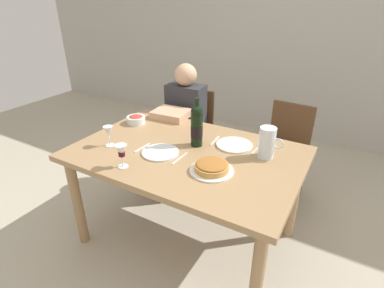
{
  "coord_description": "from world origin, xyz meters",
  "views": [
    {
      "loc": [
        0.92,
        -1.52,
        1.7
      ],
      "look_at": [
        0.0,
        0.07,
        0.79
      ],
      "focal_mm": 28.18,
      "sensor_mm": 36.0,
      "label": 1
    }
  ],
  "objects_px": {
    "water_pitcher": "(267,144)",
    "baked_tart": "(212,167)",
    "wine_glass_right_diner": "(121,152)",
    "dinner_plate_right_setting": "(234,145)",
    "diner_left": "(180,126)",
    "salad_bowl": "(136,119)",
    "dining_table": "(187,163)",
    "chair_right": "(285,148)",
    "wine_glass_left_diner": "(108,132)",
    "wine_bottle": "(197,126)",
    "chair_left": "(192,129)",
    "dinner_plate_left_setting": "(160,152)"
  },
  "relations": [
    {
      "from": "wine_glass_right_diner",
      "to": "dinner_plate_right_setting",
      "type": "height_order",
      "value": "wine_glass_right_diner"
    },
    {
      "from": "dining_table",
      "to": "baked_tart",
      "type": "bearing_deg",
      "value": -29.24
    },
    {
      "from": "wine_glass_right_diner",
      "to": "diner_left",
      "type": "relative_size",
      "value": 0.13
    },
    {
      "from": "water_pitcher",
      "to": "chair_right",
      "type": "distance_m",
      "value": 0.81
    },
    {
      "from": "baked_tart",
      "to": "chair_right",
      "type": "distance_m",
      "value": 1.11
    },
    {
      "from": "baked_tart",
      "to": "salad_bowl",
      "type": "distance_m",
      "value": 0.93
    },
    {
      "from": "wine_glass_right_diner",
      "to": "dinner_plate_left_setting",
      "type": "bearing_deg",
      "value": 69.36
    },
    {
      "from": "dinner_plate_right_setting",
      "to": "chair_right",
      "type": "relative_size",
      "value": 0.29
    },
    {
      "from": "salad_bowl",
      "to": "baked_tart",
      "type": "bearing_deg",
      "value": -22.48
    },
    {
      "from": "wine_glass_left_diner",
      "to": "chair_left",
      "type": "distance_m",
      "value": 1.12
    },
    {
      "from": "water_pitcher",
      "to": "chair_right",
      "type": "relative_size",
      "value": 0.24
    },
    {
      "from": "dining_table",
      "to": "baked_tart",
      "type": "height_order",
      "value": "baked_tart"
    },
    {
      "from": "salad_bowl",
      "to": "wine_bottle",
      "type": "bearing_deg",
      "value": -9.23
    },
    {
      "from": "baked_tart",
      "to": "dinner_plate_left_setting",
      "type": "relative_size",
      "value": 1.07
    },
    {
      "from": "salad_bowl",
      "to": "water_pitcher",
      "type": "bearing_deg",
      "value": -1.45
    },
    {
      "from": "water_pitcher",
      "to": "chair_right",
      "type": "height_order",
      "value": "water_pitcher"
    },
    {
      "from": "water_pitcher",
      "to": "baked_tart",
      "type": "height_order",
      "value": "water_pitcher"
    },
    {
      "from": "wine_glass_right_diner",
      "to": "chair_right",
      "type": "distance_m",
      "value": 1.49
    },
    {
      "from": "water_pitcher",
      "to": "wine_glass_left_diner",
      "type": "bearing_deg",
      "value": -159.09
    },
    {
      "from": "dining_table",
      "to": "wine_bottle",
      "type": "relative_size",
      "value": 4.42
    },
    {
      "from": "water_pitcher",
      "to": "baked_tart",
      "type": "bearing_deg",
      "value": -124.18
    },
    {
      "from": "wine_glass_right_diner",
      "to": "baked_tart",
      "type": "bearing_deg",
      "value": 24.31
    },
    {
      "from": "chair_left",
      "to": "wine_glass_left_diner",
      "type": "bearing_deg",
      "value": 83.48
    },
    {
      "from": "baked_tart",
      "to": "dinner_plate_left_setting",
      "type": "height_order",
      "value": "baked_tart"
    },
    {
      "from": "baked_tart",
      "to": "dining_table",
      "type": "bearing_deg",
      "value": 150.76
    },
    {
      "from": "wine_bottle",
      "to": "wine_glass_left_diner",
      "type": "distance_m",
      "value": 0.6
    },
    {
      "from": "dinner_plate_left_setting",
      "to": "dining_table",
      "type": "bearing_deg",
      "value": 39.13
    },
    {
      "from": "dining_table",
      "to": "chair_left",
      "type": "bearing_deg",
      "value": 117.78
    },
    {
      "from": "salad_bowl",
      "to": "dinner_plate_left_setting",
      "type": "bearing_deg",
      "value": -34.64
    },
    {
      "from": "chair_right",
      "to": "diner_left",
      "type": "bearing_deg",
      "value": 21.37
    },
    {
      "from": "baked_tart",
      "to": "diner_left",
      "type": "relative_size",
      "value": 0.23
    },
    {
      "from": "dinner_plate_right_setting",
      "to": "chair_left",
      "type": "xyz_separation_m",
      "value": [
        -0.7,
        0.63,
        -0.27
      ]
    },
    {
      "from": "wine_bottle",
      "to": "diner_left",
      "type": "height_order",
      "value": "diner_left"
    },
    {
      "from": "dinner_plate_left_setting",
      "to": "dinner_plate_right_setting",
      "type": "relative_size",
      "value": 0.98
    },
    {
      "from": "wine_bottle",
      "to": "wine_glass_left_diner",
      "type": "relative_size",
      "value": 2.36
    },
    {
      "from": "dinner_plate_right_setting",
      "to": "diner_left",
      "type": "xyz_separation_m",
      "value": [
        -0.69,
        0.39,
        -0.15
      ]
    },
    {
      "from": "wine_bottle",
      "to": "chair_left",
      "type": "relative_size",
      "value": 0.39
    },
    {
      "from": "salad_bowl",
      "to": "chair_left",
      "type": "bearing_deg",
      "value": 77.36
    },
    {
      "from": "water_pitcher",
      "to": "salad_bowl",
      "type": "xyz_separation_m",
      "value": [
        -1.08,
        0.03,
        -0.06
      ]
    },
    {
      "from": "dining_table",
      "to": "salad_bowl",
      "type": "distance_m",
      "value": 0.65
    },
    {
      "from": "wine_glass_left_diner",
      "to": "wine_glass_right_diner",
      "type": "xyz_separation_m",
      "value": [
        0.27,
        -0.17,
        0.0
      ]
    },
    {
      "from": "dining_table",
      "to": "baked_tart",
      "type": "relative_size",
      "value": 5.7
    },
    {
      "from": "dining_table",
      "to": "wine_glass_left_diner",
      "type": "height_order",
      "value": "wine_glass_left_diner"
    },
    {
      "from": "wine_bottle",
      "to": "wine_glass_right_diner",
      "type": "bearing_deg",
      "value": -117.3
    },
    {
      "from": "salad_bowl",
      "to": "diner_left",
      "type": "bearing_deg",
      "value": 69.04
    },
    {
      "from": "salad_bowl",
      "to": "chair_right",
      "type": "relative_size",
      "value": 0.17
    },
    {
      "from": "dinner_plate_right_setting",
      "to": "water_pitcher",
      "type": "bearing_deg",
      "value": -12.02
    },
    {
      "from": "diner_left",
      "to": "chair_right",
      "type": "relative_size",
      "value": 1.33
    },
    {
      "from": "salad_bowl",
      "to": "dinner_plate_right_setting",
      "type": "distance_m",
      "value": 0.85
    },
    {
      "from": "water_pitcher",
      "to": "wine_bottle",
      "type": "bearing_deg",
      "value": -171.15
    }
  ]
}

